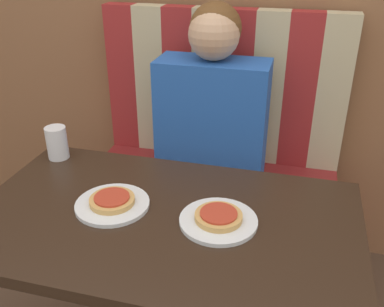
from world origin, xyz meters
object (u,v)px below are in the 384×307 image
Objects in this scene: plate_right at (218,221)px; pizza_left at (112,200)px; plate_left at (112,204)px; drinking_cup at (57,143)px; pizza_right at (219,216)px; person at (213,100)px.

plate_right is 0.31m from pizza_left.
plate_left is 1.87× the size of drinking_cup.
pizza_left is 0.31m from pizza_right.
pizza_right reaches higher than plate_right.
drinking_cup is (-0.31, 0.23, 0.05)m from plate_left.
pizza_left is (-0.31, 0.00, 0.02)m from plate_right.
pizza_left is at bearing 180.00° from pizza_right.
person is 5.47× the size of pizza_left.
person is 5.47× the size of pizza_right.
person is 0.65m from pizza_right.
plate_left and plate_right have the same top height.
plate_right is (0.31, 0.00, 0.00)m from plate_left.
pizza_left is at bearing 0.00° from plate_left.
pizza_left and pizza_right have the same top height.
plate_right is 1.64× the size of pizza_right.
pizza_left is 0.38m from drinking_cup.
person is at bearing 76.12° from pizza_left.
pizza_right is 0.66m from drinking_cup.
pizza_left reaches higher than plate_right.
person is 3.33× the size of plate_right.
plate_left is at bearing -103.88° from person.
plate_left is 0.31m from plate_right.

